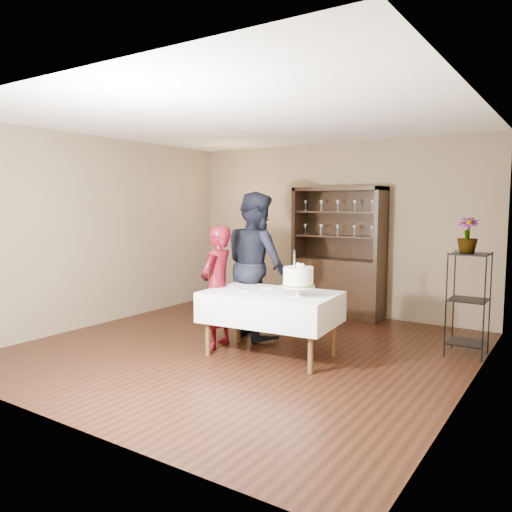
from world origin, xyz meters
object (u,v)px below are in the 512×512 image
Objects in this scene: plant_etagere at (468,300)px; china_hutch at (338,274)px; woman at (217,286)px; man at (256,265)px; cake_table at (271,307)px; potted_plant at (467,235)px; cake at (298,278)px.

china_hutch is at bearing 153.17° from plant_etagere.
china_hutch is 2.42m from woman.
china_hutch is 1.34× the size of woman.
man is at bearing -165.84° from plant_etagere.
man is (-2.50, -0.63, 0.30)m from plant_etagere.
man is (-0.62, 0.63, 0.38)m from cake_table.
man reaches higher than potted_plant.
man is 2.58m from potted_plant.
cake_table is at bearing 87.02° from woman.
cake reaches higher than cake_table.
potted_plant is (2.04, -1.05, 0.73)m from china_hutch.
china_hutch reaches higher than cake_table.
man is (0.13, 0.67, 0.21)m from woman.
potted_plant reaches higher than woman.
potted_plant is at bearing 42.38° from cake.
china_hutch reaches higher than cake.
potted_plant is at bearing 179.63° from plant_etagere.
man is at bearing 145.23° from cake.
plant_etagere is 2.93m from woman.
woman reaches higher than cake_table.
plant_etagere is 0.74m from potted_plant.
cake is at bearing 82.82° from woman.
china_hutch reaches higher than woman.
cake is at bearing -138.40° from plant_etagere.
cake_table is at bearing 170.64° from cake.
cake is 2.02m from potted_plant.
china_hutch is at bearing 103.82° from cake.
cake_table is (0.20, -2.32, -0.10)m from china_hutch.
potted_plant reaches higher than plant_etagere.
plant_etagere is 0.63× the size of man.
woman is at bearing -177.16° from cake_table.
china_hutch is 2.47m from cake.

